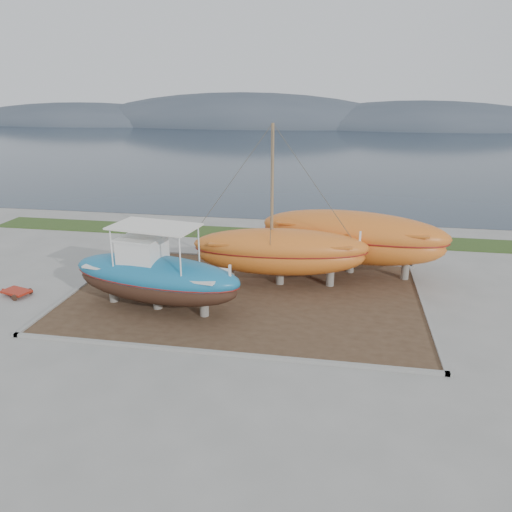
% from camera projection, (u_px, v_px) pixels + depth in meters
% --- Properties ---
extents(ground, '(140.00, 140.00, 0.00)m').
position_uv_depth(ground, '(228.00, 331.00, 22.53)').
color(ground, gray).
rests_on(ground, ground).
extents(dirt_patch, '(18.00, 12.00, 0.06)m').
position_uv_depth(dirt_patch, '(245.00, 296.00, 26.25)').
color(dirt_patch, '#422D1E').
rests_on(dirt_patch, ground).
extents(curb_frame, '(18.60, 12.60, 0.15)m').
position_uv_depth(curb_frame, '(245.00, 295.00, 26.24)').
color(curb_frame, gray).
rests_on(curb_frame, ground).
extents(grass_strip, '(44.00, 3.00, 0.08)m').
position_uv_depth(grass_strip, '(275.00, 235.00, 36.97)').
color(grass_strip, '#284219').
rests_on(grass_strip, ground).
extents(sea, '(260.00, 100.00, 0.04)m').
position_uv_depth(sea, '(318.00, 149.00, 87.79)').
color(sea, '#1C2938').
rests_on(sea, ground).
extents(mountain_ridge, '(200.00, 36.00, 20.00)m').
position_uv_depth(mountain_ridge, '(329.00, 126.00, 139.06)').
color(mountain_ridge, '#333D49').
rests_on(mountain_ridge, ground).
extents(blue_caique, '(9.17, 4.18, 4.25)m').
position_uv_depth(blue_caique, '(155.00, 268.00, 24.07)').
color(blue_caique, '#196E9D').
rests_on(blue_caique, dirt_patch).
extents(white_dinghy, '(4.74, 2.69, 1.34)m').
position_uv_depth(white_dinghy, '(143.00, 267.00, 28.47)').
color(white_dinghy, white).
rests_on(white_dinghy, dirt_patch).
extents(orange_sailboat, '(9.77, 3.59, 8.69)m').
position_uv_depth(orange_sailboat, '(281.00, 208.00, 26.41)').
color(orange_sailboat, '#CD641F').
rests_on(orange_sailboat, dirt_patch).
extents(orange_bare_hull, '(11.27, 5.23, 3.56)m').
position_uv_depth(orange_bare_hull, '(352.00, 243.00, 29.00)').
color(orange_bare_hull, '#CD641F').
rests_on(orange_bare_hull, dirt_patch).
extents(red_trailer, '(2.38, 1.64, 0.31)m').
position_uv_depth(red_trailer, '(17.00, 293.00, 26.29)').
color(red_trailer, '#AE2413').
rests_on(red_trailer, ground).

